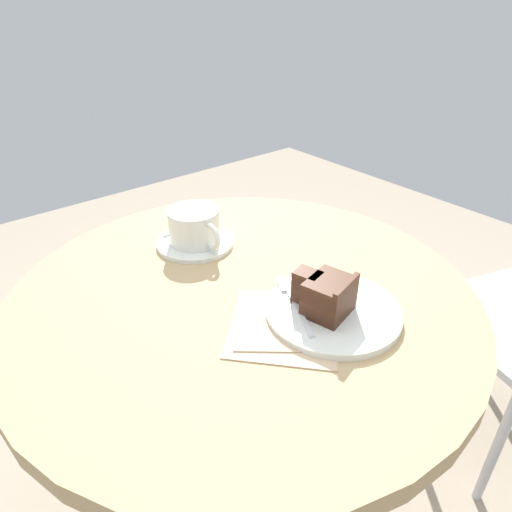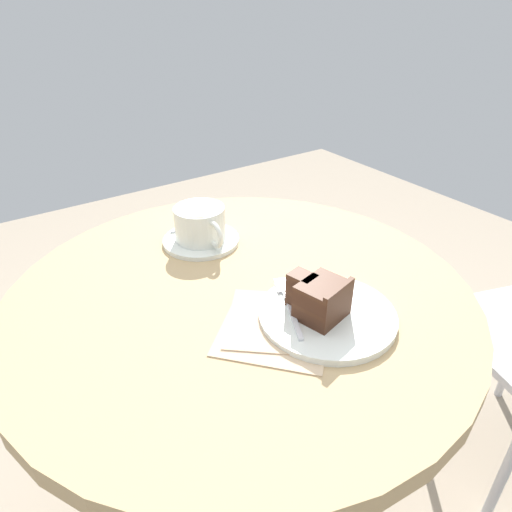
{
  "view_description": "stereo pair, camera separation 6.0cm",
  "coord_description": "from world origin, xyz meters",
  "px_view_note": "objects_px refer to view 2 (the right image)",
  "views": [
    {
      "loc": [
        0.5,
        -0.38,
        1.17
      ],
      "look_at": [
        -0.02,
        0.05,
        0.76
      ],
      "focal_mm": 32.0,
      "sensor_mm": 36.0,
      "label": 1
    },
    {
      "loc": [
        0.54,
        -0.34,
        1.17
      ],
      "look_at": [
        -0.02,
        0.05,
        0.76
      ],
      "focal_mm": 32.0,
      "sensor_mm": 36.0,
      "label": 2
    }
  ],
  "objects_px": {
    "coffee_cup": "(200,223)",
    "napkin": "(277,324)",
    "cake_plate": "(327,315)",
    "cake_slice": "(319,299)",
    "teaspoon": "(202,225)",
    "saucer": "(201,240)",
    "fork": "(287,300)"
  },
  "relations": [
    {
      "from": "teaspoon",
      "to": "cake_plate",
      "type": "height_order",
      "value": "teaspoon"
    },
    {
      "from": "coffee_cup",
      "to": "cake_plate",
      "type": "height_order",
      "value": "coffee_cup"
    },
    {
      "from": "teaspoon",
      "to": "saucer",
      "type": "bearing_deg",
      "value": -115.04
    },
    {
      "from": "cake_slice",
      "to": "napkin",
      "type": "distance_m",
      "value": 0.08
    },
    {
      "from": "coffee_cup",
      "to": "napkin",
      "type": "xyz_separation_m",
      "value": [
        0.29,
        -0.03,
        -0.04
      ]
    },
    {
      "from": "saucer",
      "to": "coffee_cup",
      "type": "distance_m",
      "value": 0.04
    },
    {
      "from": "teaspoon",
      "to": "cake_slice",
      "type": "height_order",
      "value": "cake_slice"
    },
    {
      "from": "saucer",
      "to": "fork",
      "type": "distance_m",
      "value": 0.27
    },
    {
      "from": "saucer",
      "to": "cake_slice",
      "type": "relative_size",
      "value": 1.54
    },
    {
      "from": "teaspoon",
      "to": "fork",
      "type": "height_order",
      "value": "fork"
    },
    {
      "from": "cake_plate",
      "to": "cake_slice",
      "type": "distance_m",
      "value": 0.04
    },
    {
      "from": "teaspoon",
      "to": "cake_slice",
      "type": "bearing_deg",
      "value": -85.0
    },
    {
      "from": "cake_plate",
      "to": "fork",
      "type": "distance_m",
      "value": 0.07
    },
    {
      "from": "teaspoon",
      "to": "napkin",
      "type": "bearing_deg",
      "value": -94.85
    },
    {
      "from": "coffee_cup",
      "to": "cake_slice",
      "type": "xyz_separation_m",
      "value": [
        0.32,
        0.03,
        -0.0
      ]
    },
    {
      "from": "cake_slice",
      "to": "napkin",
      "type": "relative_size",
      "value": 0.42
    },
    {
      "from": "cake_slice",
      "to": "napkin",
      "type": "xyz_separation_m",
      "value": [
        -0.03,
        -0.06,
        -0.04
      ]
    },
    {
      "from": "saucer",
      "to": "teaspoon",
      "type": "bearing_deg",
      "value": 150.09
    },
    {
      "from": "saucer",
      "to": "fork",
      "type": "relative_size",
      "value": 1.04
    },
    {
      "from": "cake_plate",
      "to": "cake_slice",
      "type": "bearing_deg",
      "value": -107.43
    },
    {
      "from": "cake_plate",
      "to": "napkin",
      "type": "relative_size",
      "value": 0.91
    },
    {
      "from": "saucer",
      "to": "cake_slice",
      "type": "height_order",
      "value": "cake_slice"
    },
    {
      "from": "fork",
      "to": "napkin",
      "type": "bearing_deg",
      "value": 149.97
    },
    {
      "from": "napkin",
      "to": "teaspoon",
      "type": "bearing_deg",
      "value": 170.28
    },
    {
      "from": "napkin",
      "to": "saucer",
      "type": "bearing_deg",
      "value": 174.02
    },
    {
      "from": "coffee_cup",
      "to": "teaspoon",
      "type": "xyz_separation_m",
      "value": [
        -0.05,
        0.03,
        -0.03
      ]
    },
    {
      "from": "saucer",
      "to": "coffee_cup",
      "type": "height_order",
      "value": "coffee_cup"
    },
    {
      "from": "cake_slice",
      "to": "fork",
      "type": "height_order",
      "value": "cake_slice"
    },
    {
      "from": "coffee_cup",
      "to": "napkin",
      "type": "bearing_deg",
      "value": -5.96
    },
    {
      "from": "saucer",
      "to": "napkin",
      "type": "height_order",
      "value": "saucer"
    },
    {
      "from": "cake_plate",
      "to": "coffee_cup",
      "type": "bearing_deg",
      "value": -172.19
    },
    {
      "from": "fork",
      "to": "cake_slice",
      "type": "bearing_deg",
      "value": -135.16
    }
  ]
}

